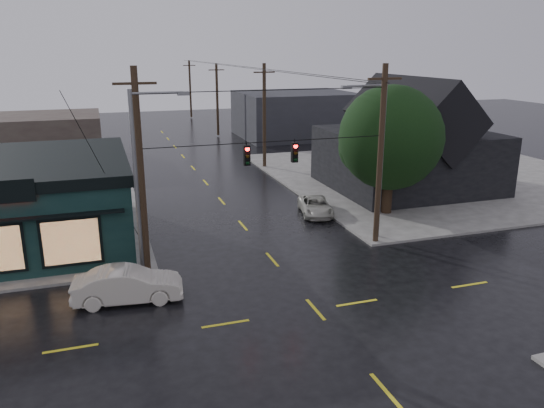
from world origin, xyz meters
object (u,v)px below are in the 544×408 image
object	(u,v)px
utility_pole_nw	(148,271)
suv_silver	(316,206)
sedan_cream	(128,285)
utility_pole_ne	(375,243)
corner_tree	(391,138)

from	to	relation	value
utility_pole_nw	suv_silver	bearing A→B (deg)	27.91
sedan_cream	utility_pole_ne	bearing A→B (deg)	-70.96
utility_pole_nw	suv_silver	xyz separation A→B (m)	(11.86, 6.28, 0.59)
utility_pole_ne	sedan_cream	size ratio (longest dim) A/B	2.12
corner_tree	sedan_cream	world-z (taller)	corner_tree
utility_pole_ne	sedan_cream	distance (m)	14.50
corner_tree	suv_silver	xyz separation A→B (m)	(-4.58, 1.52, -4.68)
corner_tree	sedan_cream	bearing A→B (deg)	-155.81
sedan_cream	corner_tree	bearing A→B (deg)	-59.29
utility_pole_ne	suv_silver	bearing A→B (deg)	100.32
utility_pole_nw	sedan_cream	xyz separation A→B (m)	(-1.14, -3.14, 0.79)
utility_pole_nw	sedan_cream	distance (m)	3.43
utility_pole_nw	corner_tree	bearing A→B (deg)	16.14
utility_pole_ne	utility_pole_nw	bearing A→B (deg)	180.00
corner_tree	sedan_cream	distance (m)	19.78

